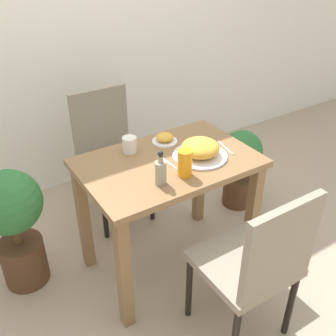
% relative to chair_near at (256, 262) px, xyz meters
% --- Properties ---
extents(ground_plane, '(16.00, 16.00, 0.00)m').
position_rel_chair_near_xyz_m(ground_plane, '(-0.06, 0.65, -0.51)').
color(ground_plane, tan).
extents(wall_back, '(8.00, 0.05, 2.60)m').
position_rel_chair_near_xyz_m(wall_back, '(-0.06, 1.89, 0.79)').
color(wall_back, white).
rests_on(wall_back, ground_plane).
extents(dining_table, '(0.94, 0.62, 0.75)m').
position_rel_chair_near_xyz_m(dining_table, '(-0.06, 0.65, 0.09)').
color(dining_table, olive).
rests_on(dining_table, ground_plane).
extents(chair_near, '(0.42, 0.42, 0.90)m').
position_rel_chair_near_xyz_m(chair_near, '(0.00, 0.00, 0.00)').
color(chair_near, gray).
rests_on(chair_near, ground_plane).
extents(chair_far, '(0.42, 0.42, 0.90)m').
position_rel_chair_near_xyz_m(chair_far, '(-0.11, 1.33, 0.00)').
color(chair_far, gray).
rests_on(chair_far, ground_plane).
extents(food_plate, '(0.29, 0.29, 0.10)m').
position_rel_chair_near_xyz_m(food_plate, '(0.10, 0.58, 0.28)').
color(food_plate, white).
rests_on(food_plate, dining_table).
extents(side_plate, '(0.14, 0.14, 0.06)m').
position_rel_chair_near_xyz_m(side_plate, '(0.03, 0.82, 0.26)').
color(side_plate, white).
rests_on(side_plate, dining_table).
extents(drink_cup, '(0.08, 0.08, 0.09)m').
position_rel_chair_near_xyz_m(drink_cup, '(-0.19, 0.84, 0.28)').
color(drink_cup, silver).
rests_on(drink_cup, dining_table).
extents(juice_glass, '(0.07, 0.07, 0.14)m').
position_rel_chair_near_xyz_m(juice_glass, '(-0.07, 0.48, 0.31)').
color(juice_glass, orange).
rests_on(juice_glass, dining_table).
extents(sauce_bottle, '(0.06, 0.06, 0.18)m').
position_rel_chair_near_xyz_m(sauce_bottle, '(-0.21, 0.48, 0.31)').
color(sauce_bottle, gray).
rests_on(sauce_bottle, dining_table).
extents(fork_utensil, '(0.01, 0.19, 0.00)m').
position_rel_chair_near_xyz_m(fork_utensil, '(-0.08, 0.58, 0.24)').
color(fork_utensil, silver).
rests_on(fork_utensil, dining_table).
extents(spoon_utensil, '(0.04, 0.16, 0.00)m').
position_rel_chair_near_xyz_m(spoon_utensil, '(0.28, 0.58, 0.24)').
color(spoon_utensil, silver).
rests_on(spoon_utensil, dining_table).
extents(potted_plant_left, '(0.35, 0.35, 0.74)m').
position_rel_chair_near_xyz_m(potted_plant_left, '(-0.84, 0.98, -0.07)').
color(potted_plant_left, '#51331E').
rests_on(potted_plant_left, ground_plane).
extents(potted_plant_right, '(0.29, 0.29, 0.60)m').
position_rel_chair_near_xyz_m(potted_plant_right, '(0.71, 0.89, -0.16)').
color(potted_plant_right, '#51331E').
rests_on(potted_plant_right, ground_plane).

